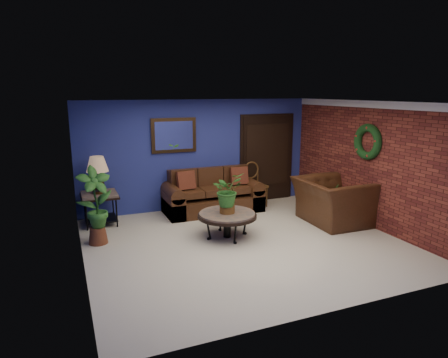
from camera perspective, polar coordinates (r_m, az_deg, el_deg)
name	(u,v)px	position (r m, az deg, el deg)	size (l,w,h in m)	color
floor	(245,243)	(7.32, 2.96, -9.07)	(5.50, 5.50, 0.00)	beige
wall_back	(199,154)	(9.24, -3.57, 3.52)	(5.50, 0.04, 2.50)	navy
wall_left	(78,190)	(6.32, -20.11, -1.45)	(0.04, 5.00, 2.50)	navy
wall_right_brick	(370,164)	(8.49, 20.13, 1.97)	(0.04, 5.00, 2.50)	maroon
ceiling	(246,102)	(6.81, 3.20, 10.89)	(5.50, 5.00, 0.02)	silver
crown_molding	(374,104)	(8.35, 20.59, 9.94)	(0.03, 5.00, 0.14)	white
wall_mirror	(174,135)	(8.97, -7.18, 6.20)	(1.02, 0.06, 0.77)	#452E14
closet_door	(267,158)	(9.94, 6.12, 2.94)	(1.44, 0.06, 2.18)	black
wreath	(368,142)	(8.42, 19.83, 5.02)	(0.72, 0.72, 0.16)	black
sofa	(212,197)	(9.10, -1.75, -2.59)	(2.18, 0.94, 0.98)	#412012
coffee_table	(227,216)	(7.45, 0.46, -5.27)	(1.10, 1.10, 0.47)	#4D4844
end_table	(100,200)	(8.51, -17.34, -2.92)	(0.73, 0.73, 0.66)	#4D4844
table_lamp	(98,170)	(8.37, -17.62, 1.18)	(0.43, 0.43, 0.72)	#452E14
side_chair	(254,181)	(9.49, 4.30, -0.30)	(0.50, 0.50, 1.04)	brown
armchair	(332,201)	(8.54, 15.15, -3.09)	(1.41, 1.23, 0.91)	#412012
coffee_plant	(227,191)	(7.32, 0.47, -1.74)	(0.70, 0.66, 0.75)	brown
floor_plant	(332,201)	(8.88, 15.13, -3.03)	(0.36, 0.31, 0.75)	brown
tall_plant	(96,203)	(7.40, -17.85, -3.24)	(0.70, 0.56, 1.41)	brown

